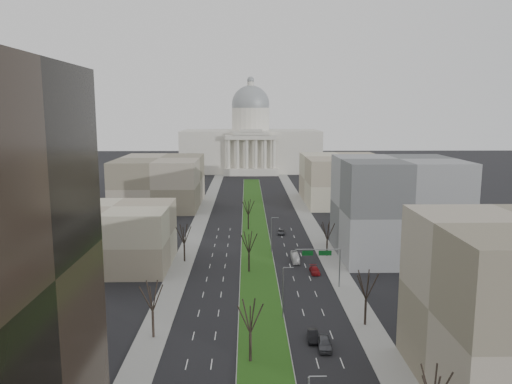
{
  "coord_description": "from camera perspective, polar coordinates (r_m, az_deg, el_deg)",
  "views": [
    {
      "loc": [
        -2.45,
        -26.06,
        35.31
      ],
      "look_at": [
        0.18,
        112.79,
        12.66
      ],
      "focal_mm": 35.0,
      "sensor_mm": 36.0,
      "label": 1
    }
  ],
  "objects": [
    {
      "name": "sidewalk_right",
      "position": [
        127.65,
        8.01,
        -6.85
      ],
      "size": [
        5.0,
        330.0,
        0.15
      ],
      "primitive_type": "cube",
      "color": "gray",
      "rests_on": "ground"
    },
    {
      "name": "building_grey_right",
      "position": [
        125.73,
        15.8,
        -1.77
      ],
      "size": [
        28.0,
        26.0,
        24.0
      ],
      "primitive_type": "cube",
      "color": "#595B5E",
      "rests_on": "ground"
    },
    {
      "name": "tree_median_c",
      "position": [
        148.77,
        -0.89,
        -1.71
      ],
      "size": [
        5.4,
        5.4,
        9.72
      ],
      "color": "black",
      "rests_on": "ground"
    },
    {
      "name": "tree_right_far",
      "position": [
        123.09,
        8.16,
        -4.35
      ],
      "size": [
        5.04,
        5.04,
        9.07
      ],
      "color": "black",
      "rests_on": "ground"
    },
    {
      "name": "car_grey_near",
      "position": [
        78.84,
        7.81,
        -16.74
      ],
      "size": [
        2.31,
        5.1,
        1.7
      ],
      "primitive_type": "imported",
      "rotation": [
        0.0,
        0.0,
        -0.06
      ],
      "color": "#484950",
      "rests_on": "ground"
    },
    {
      "name": "capitol",
      "position": [
        296.26,
        -0.61,
        5.59
      ],
      "size": [
        80.0,
        46.0,
        55.0
      ],
      "color": "beige",
      "rests_on": "ground"
    },
    {
      "name": "sidewalk_left",
      "position": [
        126.97,
        -7.91,
        -6.94
      ],
      "size": [
        5.0,
        330.0,
        0.15
      ],
      "primitive_type": "cube",
      "color": "gray",
      "rests_on": "ground"
    },
    {
      "name": "tree_median_b",
      "position": [
        109.77,
        -0.82,
        -5.68
      ],
      "size": [
        5.4,
        5.4,
        9.72
      ],
      "color": "black",
      "rests_on": "ground"
    },
    {
      "name": "car_grey_far",
      "position": [
        145.12,
        2.89,
        -4.58
      ],
      "size": [
        2.3,
        4.54,
        1.23
      ],
      "primitive_type": "imported",
      "rotation": [
        0.0,
        0.0,
        -0.06
      ],
      "color": "#494B51",
      "rests_on": "ground"
    },
    {
      "name": "building_far_left",
      "position": [
        190.7,
        -10.9,
        1.17
      ],
      "size": [
        30.0,
        40.0,
        18.0
      ],
      "primitive_type": "cube",
      "color": "gray",
      "rests_on": "ground"
    },
    {
      "name": "car_black",
      "position": [
        81.18,
        6.52,
        -16.0
      ],
      "size": [
        1.91,
        4.58,
        1.47
      ],
      "primitive_type": "imported",
      "rotation": [
        0.0,
        0.0,
        -0.08
      ],
      "color": "black",
      "rests_on": "ground"
    },
    {
      "name": "tree_right_mid",
      "position": [
        85.27,
        12.5,
        -10.24
      ],
      "size": [
        5.52,
        5.52,
        9.94
      ],
      "color": "black",
      "rests_on": "ground"
    },
    {
      "name": "median",
      "position": [
        149.28,
        -0.11,
        -4.38
      ],
      "size": [
        8.0,
        222.03,
        0.2
      ],
      "color": "#999993",
      "rests_on": "ground"
    },
    {
      "name": "tree_left_far",
      "position": [
        118.48,
        -8.23,
        -4.74
      ],
      "size": [
        5.28,
        5.28,
        9.5
      ],
      "color": "black",
      "rests_on": "ground"
    },
    {
      "name": "tree_left_mid",
      "position": [
        80.64,
        -11.79,
        -11.49
      ],
      "size": [
        5.4,
        5.4,
        9.72
      ],
      "color": "black",
      "rests_on": "ground"
    },
    {
      "name": "tree_median_a",
      "position": [
        71.87,
        -0.66,
        -13.94
      ],
      "size": [
        5.4,
        5.4,
        9.72
      ],
      "color": "black",
      "rests_on": "ground"
    },
    {
      "name": "ground",
      "position": [
        150.28,
        -0.12,
        -4.32
      ],
      "size": [
        600.0,
        600.0,
        0.0
      ],
      "primitive_type": "plane",
      "color": "black",
      "rests_on": "ground"
    },
    {
      "name": "building_beige_left",
      "position": [
        118.61,
        -16.04,
        -4.91
      ],
      "size": [
        26.0,
        22.0,
        14.0
      ],
      "primitive_type": "cube",
      "color": "tan",
      "rests_on": "ground"
    },
    {
      "name": "mast_arm_signs",
      "position": [
        101.68,
        8.05,
        -7.52
      ],
      "size": [
        9.12,
        0.24,
        8.09
      ],
      "color": "gray",
      "rests_on": "ground"
    },
    {
      "name": "building_far_right",
      "position": [
        196.46,
        9.92,
        1.43
      ],
      "size": [
        30.0,
        40.0,
        18.0
      ],
      "primitive_type": "cube",
      "color": "tan",
      "rests_on": "ground"
    },
    {
      "name": "box_van",
      "position": [
        119.51,
        4.5,
        -7.47
      ],
      "size": [
        1.63,
        6.87,
        1.91
      ],
      "primitive_type": "imported",
      "rotation": [
        0.0,
        0.0,
        -0.0
      ],
      "color": "silver",
      "rests_on": "ground"
    },
    {
      "name": "streetlamp_median_b",
      "position": [
        86.83,
        3.15,
        -11.32
      ],
      "size": [
        1.9,
        0.2,
        9.16
      ],
      "color": "gray",
      "rests_on": "ground"
    },
    {
      "name": "car_red",
      "position": [
        111.6,
        6.72,
        -8.87
      ],
      "size": [
        2.09,
        4.85,
        1.39
      ],
      "primitive_type": "imported",
      "rotation": [
        0.0,
        0.0,
        0.03
      ],
      "color": "maroon",
      "rests_on": "ground"
    },
    {
      "name": "streetlamp_median_c",
      "position": [
        124.99,
        1.8,
        -4.86
      ],
      "size": [
        1.9,
        0.2,
        9.16
      ],
      "color": "gray",
      "rests_on": "ground"
    }
  ]
}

